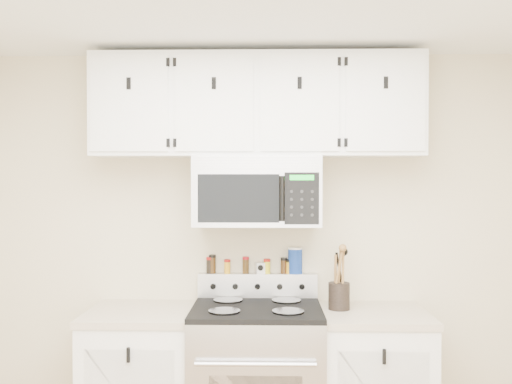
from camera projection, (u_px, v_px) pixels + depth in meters
back_wall at (258, 249)px, 3.67m from camera, size 3.50×0.01×2.50m
range at (257, 384)px, 3.37m from camera, size 0.76×0.65×1.10m
microwave at (257, 191)px, 3.47m from camera, size 0.76×0.44×0.42m
upper_cabinets at (257, 106)px, 3.49m from camera, size 2.00×0.35×0.62m
utensil_crock at (339, 294)px, 3.41m from camera, size 0.13×0.13×0.37m
kitchen_timer at (260, 268)px, 3.64m from camera, size 0.07×0.06×0.07m
salt_canister at (295, 260)px, 3.63m from camera, size 0.09×0.09×0.17m
spice_jar_0 at (210, 265)px, 3.64m from camera, size 0.04×0.04×0.10m
spice_jar_1 at (212, 264)px, 3.64m from camera, size 0.05×0.05×0.12m
spice_jar_2 at (227, 266)px, 3.64m from camera, size 0.04×0.04×0.09m
spice_jar_3 at (246, 265)px, 3.64m from camera, size 0.04×0.04×0.11m
spice_jar_4 at (267, 266)px, 3.64m from camera, size 0.04×0.04×0.09m
spice_jar_5 at (284, 266)px, 3.64m from camera, size 0.04×0.04×0.10m
spice_jar_6 at (289, 266)px, 3.63m from camera, size 0.04×0.04×0.09m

